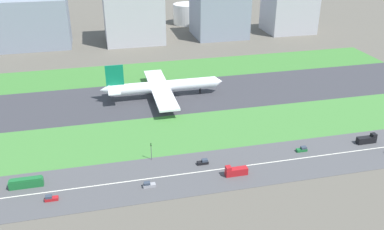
# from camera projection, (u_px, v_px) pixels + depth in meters

# --- Properties ---
(ground_plane) EXTENTS (800.00, 800.00, 0.00)m
(ground_plane) POSITION_uv_depth(u_px,v_px,m) (184.00, 95.00, 220.14)
(ground_plane) COLOR #5B564C
(runway) EXTENTS (280.00, 46.00, 0.10)m
(runway) POSITION_uv_depth(u_px,v_px,m) (184.00, 95.00, 220.12)
(runway) COLOR #38383D
(runway) RESTS_ON ground_plane
(grass_median_north) EXTENTS (280.00, 36.00, 0.10)m
(grass_median_north) POSITION_uv_depth(u_px,v_px,m) (170.00, 70.00, 256.01)
(grass_median_north) COLOR #3D7A33
(grass_median_north) RESTS_ON ground_plane
(grass_median_south) EXTENTS (280.00, 36.00, 0.10)m
(grass_median_south) POSITION_uv_depth(u_px,v_px,m) (204.00, 130.00, 184.22)
(grass_median_south) COLOR #427F38
(grass_median_south) RESTS_ON ground_plane
(highway) EXTENTS (280.00, 28.00, 0.10)m
(highway) POSITION_uv_depth(u_px,v_px,m) (225.00, 169.00, 156.21)
(highway) COLOR #4C4C4F
(highway) RESTS_ON ground_plane
(highway_centerline) EXTENTS (266.00, 0.50, 0.01)m
(highway_centerline) POSITION_uv_depth(u_px,v_px,m) (225.00, 168.00, 156.18)
(highway_centerline) COLOR silver
(highway_centerline) RESTS_ON highway
(airliner) EXTENTS (65.00, 56.00, 19.70)m
(airliner) POSITION_uv_depth(u_px,v_px,m) (161.00, 87.00, 214.83)
(airliner) COLOR white
(airliner) RESTS_ON runway
(car_4) EXTENTS (4.40, 1.80, 2.00)m
(car_4) POSITION_uv_depth(u_px,v_px,m) (51.00, 198.00, 138.32)
(car_4) COLOR #B2191E
(car_4) RESTS_ON highway
(truck_1) EXTENTS (8.40, 2.50, 4.00)m
(truck_1) POSITION_uv_depth(u_px,v_px,m) (367.00, 139.00, 173.23)
(truck_1) COLOR black
(truck_1) RESTS_ON highway
(bus_1) EXTENTS (11.60, 2.50, 3.50)m
(bus_1) POSITION_uv_depth(u_px,v_px,m) (26.00, 183.00, 144.83)
(bus_1) COLOR #19662D
(bus_1) RESTS_ON highway
(car_2) EXTENTS (4.40, 1.80, 2.00)m
(car_2) POSITION_uv_depth(u_px,v_px,m) (149.00, 185.00, 145.22)
(car_2) COLOR #99999E
(car_2) RESTS_ON highway
(car_3) EXTENTS (4.40, 1.80, 2.00)m
(car_3) POSITION_uv_depth(u_px,v_px,m) (302.00, 149.00, 167.37)
(car_3) COLOR #19662D
(car_3) RESTS_ON highway
(car_1) EXTENTS (4.40, 1.80, 2.00)m
(car_1) POSITION_uv_depth(u_px,v_px,m) (203.00, 162.00, 158.68)
(car_1) COLOR black
(car_1) RESTS_ON highway
(truck_0) EXTENTS (8.40, 2.50, 4.00)m
(truck_0) POSITION_uv_depth(u_px,v_px,m) (236.00, 171.00, 151.64)
(truck_0) COLOR #B2191E
(truck_0) RESTS_ON highway
(traffic_light) EXTENTS (0.36, 0.50, 7.20)m
(traffic_light) POSITION_uv_depth(u_px,v_px,m) (151.00, 150.00, 160.26)
(traffic_light) COLOR #4C4C51
(traffic_light) RESTS_ON highway
(terminal_building) EXTENTS (58.05, 28.79, 35.07)m
(terminal_building) POSITION_uv_depth(u_px,v_px,m) (27.00, 23.00, 293.59)
(terminal_building) COLOR gray
(terminal_building) RESTS_ON ground_plane
(hangar_building) EXTENTS (42.91, 38.20, 41.82)m
(hangar_building) POSITION_uv_depth(u_px,v_px,m) (133.00, 14.00, 307.89)
(hangar_building) COLOR #B2B2B7
(hangar_building) RESTS_ON ground_plane
(office_tower) EXTENTS (39.71, 37.85, 32.36)m
(office_tower) POSITION_uv_depth(u_px,v_px,m) (219.00, 15.00, 323.97)
(office_tower) COLOR gray
(office_tower) RESTS_ON ground_plane
(cargo_warehouse) EXTENTS (37.69, 32.58, 29.69)m
(cargo_warehouse) POSITION_uv_depth(u_px,v_px,m) (289.00, 13.00, 337.00)
(cargo_warehouse) COLOR #B2B2B7
(cargo_warehouse) RESTS_ON ground_plane
(fuel_tank_west) EXTENTS (18.20, 18.20, 16.26)m
(fuel_tank_west) POSITION_uv_depth(u_px,v_px,m) (155.00, 16.00, 357.63)
(fuel_tank_west) COLOR silver
(fuel_tank_west) RESTS_ON ground_plane
(fuel_tank_centre) EXTENTS (25.14, 25.14, 17.47)m
(fuel_tank_centre) POSITION_uv_depth(u_px,v_px,m) (188.00, 14.00, 363.44)
(fuel_tank_centre) COLOR silver
(fuel_tank_centre) RESTS_ON ground_plane
(fuel_tank_east) EXTENTS (18.01, 18.01, 12.59)m
(fuel_tank_east) POSITION_uv_depth(u_px,v_px,m) (228.00, 15.00, 372.32)
(fuel_tank_east) COLOR silver
(fuel_tank_east) RESTS_ON ground_plane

